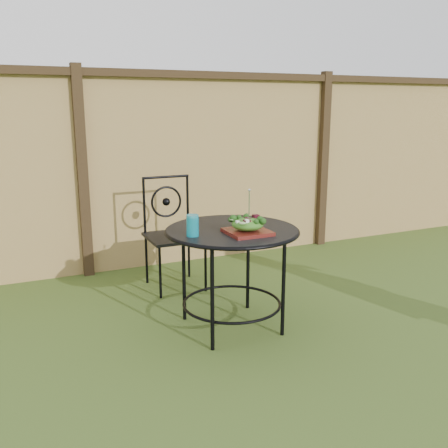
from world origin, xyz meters
The scene contains 8 objects.
ground centered at (0.00, 0.00, 0.00)m, with size 60.00×60.00×0.00m, color #2D4C18.
fence centered at (0.00, 2.19, 0.95)m, with size 8.00×0.12×1.90m.
patio_table centered at (-0.57, 0.56, 0.59)m, with size 0.92×0.92×0.72m.
patio_chair centered at (-0.66, 1.56, 0.50)m, with size 0.46×0.46×0.95m.
salad_plate centered at (-0.54, 0.40, 0.74)m, with size 0.27×0.27×0.02m, color #510B15.
salad centered at (-0.54, 0.40, 0.79)m, with size 0.21×0.21×0.08m, color #235614.
fork centered at (-0.53, 0.40, 0.92)m, with size 0.01×0.01×0.18m, color silver.
drinking_glass centered at (-0.88, 0.49, 0.79)m, with size 0.08×0.08×0.14m, color #0E8EA6.
Camera 1 is at (-1.99, -2.42, 1.54)m, focal length 40.00 mm.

